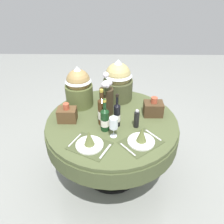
{
  "coord_description": "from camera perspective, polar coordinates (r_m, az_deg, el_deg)",
  "views": [
    {
      "loc": [
        0.03,
        -1.87,
        2.1
      ],
      "look_at": [
        0.0,
        0.03,
        0.83
      ],
      "focal_mm": 36.94,
      "sensor_mm": 36.0,
      "label": 1
    }
  ],
  "objects": [
    {
      "name": "woven_basket_side_right",
      "position": [
        2.39,
        10.18,
        0.93
      ],
      "size": [
        0.19,
        0.14,
        0.2
      ],
      "color": "#47331E",
      "rests_on": "dining_table"
    },
    {
      "name": "place_setting_left",
      "position": [
        1.99,
        -5.62,
        -7.35
      ],
      "size": [
        0.42,
        0.38,
        0.16
      ],
      "color": "#41492B",
      "rests_on": "dining_table"
    },
    {
      "name": "wine_bottle_right",
      "position": [
        2.12,
        -1.79,
        -1.75
      ],
      "size": [
        0.08,
        0.08,
        0.33
      ],
      "color": "#143819",
      "rests_on": "dining_table"
    },
    {
      "name": "wine_bottle_rear",
      "position": [
        2.18,
        -2.49,
        0.24
      ],
      "size": [
        0.08,
        0.08,
        0.38
      ],
      "color": "#422814",
      "rests_on": "dining_table"
    },
    {
      "name": "wine_glass_right",
      "position": [
        2.02,
        0.4,
        -2.84
      ],
      "size": [
        0.08,
        0.08,
        0.2
      ],
      "color": "silver",
      "rests_on": "dining_table"
    },
    {
      "name": "place_setting_right",
      "position": [
        2.03,
        7.29,
        -6.47
      ],
      "size": [
        0.43,
        0.42,
        0.16
      ],
      "color": "#41492B",
      "rests_on": "dining_table"
    },
    {
      "name": "ground",
      "position": [
        2.81,
        -0.01,
        -14.55
      ],
      "size": [
        8.0,
        8.0,
        0.0
      ],
      "primitive_type": "plane",
      "color": "gray"
    },
    {
      "name": "gift_tub_back_left",
      "position": [
        2.47,
        -8.27,
        6.58
      ],
      "size": [
        0.29,
        0.29,
        0.45
      ],
      "color": "#566033",
      "rests_on": "dining_table"
    },
    {
      "name": "wine_bottle_left",
      "position": [
        2.17,
        1.23,
        -0.61
      ],
      "size": [
        0.07,
        0.07,
        0.34
      ],
      "color": "black",
      "rests_on": "dining_table"
    },
    {
      "name": "pepper_mill",
      "position": [
        2.18,
        6.1,
        -1.7
      ],
      "size": [
        0.05,
        0.05,
        0.2
      ],
      "color": "black",
      "rests_on": "dining_table"
    },
    {
      "name": "flower_vase",
      "position": [
        2.32,
        -1.38,
        3.46
      ],
      "size": [
        0.14,
        0.21,
        0.47
      ],
      "color": "#332819",
      "rests_on": "dining_table"
    },
    {
      "name": "woven_basket_side_left",
      "position": [
        2.31,
        -11.03,
        -0.56
      ],
      "size": [
        0.18,
        0.13,
        0.2
      ],
      "color": "brown",
      "rests_on": "dining_table"
    },
    {
      "name": "gift_tub_back_centre",
      "position": [
        2.57,
        1.49,
        8.22
      ],
      "size": [
        0.33,
        0.33,
        0.47
      ],
      "color": "#474C2D",
      "rests_on": "dining_table"
    },
    {
      "name": "dining_table",
      "position": [
        2.39,
        -0.01,
        -4.72
      ],
      "size": [
        1.34,
        1.34,
        0.75
      ],
      "color": "#4C5633",
      "rests_on": "ground"
    }
  ]
}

